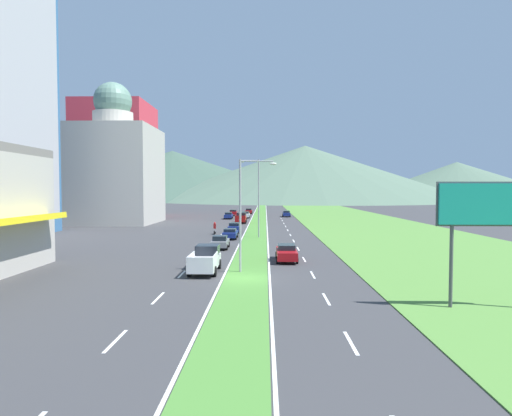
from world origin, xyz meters
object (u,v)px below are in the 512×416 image
car_0 (233,213)px  car_3 (286,253)px  street_lamp_near (244,207)px  pickup_truck_0 (206,260)px  car_7 (230,233)px  car_6 (249,211)px  pickup_truck_1 (241,218)px  car_2 (229,215)px  car_8 (286,214)px  motorcycle_rider (215,229)px  billboard_roadside (486,211)px  street_lamp_mid (257,194)px  car_4 (234,228)px  car_5 (245,215)px  car_1 (220,242)px

car_0 → car_3: car_0 is taller
street_lamp_near → pickup_truck_0: size_ratio=1.67×
car_0 → car_7: bearing=-176.1°
street_lamp_near → pickup_truck_0: (-3.15, 0.25, -4.22)m
car_6 → pickup_truck_1: (-0.25, -33.45, 0.23)m
car_2 → car_8: car_2 is taller
car_2 → pickup_truck_1: pickup_truck_1 is taller
car_8 → motorcycle_rider: bearing=-17.3°
street_lamp_near → billboard_roadside: street_lamp_near is taller
motorcycle_rider → car_7: bearing=-154.5°
street_lamp_mid → car_2: street_lamp_mid is taller
car_4 → motorcycle_rider: motorcycle_rider is taller
car_2 → pickup_truck_0: (3.60, -62.13, 0.21)m
car_5 → car_7: bearing=179.9°
car_1 → car_3: size_ratio=0.85×
street_lamp_mid → car_2: (-7.27, 37.88, -5.32)m
car_7 → pickup_truck_0: size_ratio=0.86×
car_5 → car_6: (0.07, 18.45, -0.03)m
car_5 → street_lamp_near: bearing=-177.4°
car_1 → car_7: 9.65m
billboard_roadside → pickup_truck_1: billboard_roadside is taller
car_1 → car_2: car_2 is taller
street_lamp_near → car_6: 83.86m
street_lamp_near → pickup_truck_0: bearing=175.5°
car_0 → car_5: car_5 is taller
street_lamp_near → street_lamp_mid: (0.51, 24.50, 0.89)m
car_5 → car_6: 18.45m
car_1 → pickup_truck_0: size_ratio=0.74×
car_2 → pickup_truck_0: size_ratio=0.87×
car_2 → pickup_truck_1: bearing=-163.6°
car_0 → car_8: car_0 is taller
car_2 → street_lamp_near: bearing=-173.8°
car_7 → motorcycle_rider: bearing=25.5°
pickup_truck_1 → car_7: bearing=-179.8°
street_lamp_mid → car_8: street_lamp_mid is taller
street_lamp_mid → car_5: bearing=94.9°
pickup_truck_0 → street_lamp_near: bearing=-94.5°
car_8 → car_0: bearing=-108.8°
street_lamp_near → car_1: size_ratio=2.25×
car_1 → car_7: bearing=-1.9°
pickup_truck_1 → motorcycle_rider: pickup_truck_1 is taller
pickup_truck_1 → pickup_truck_0: bearing=-180.0°
car_2 → car_7: bearing=-174.7°
street_lamp_mid → pickup_truck_0: (-3.66, -24.25, -5.11)m
billboard_roadside → car_0: 87.09m
car_3 → pickup_truck_1: 45.24m
car_8 → street_lamp_mid: bearing=-8.0°
car_4 → pickup_truck_1: 19.05m
car_1 → motorcycle_rider: bearing=9.1°
car_1 → car_5: bearing=-0.4°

